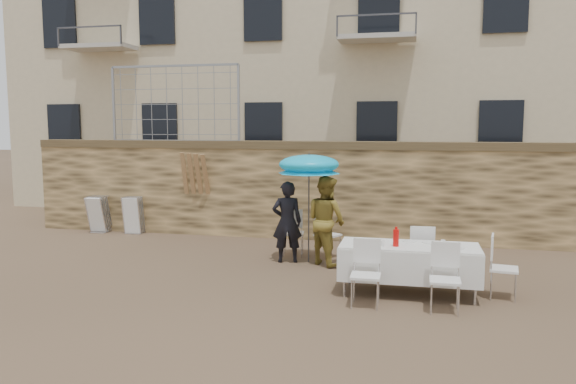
% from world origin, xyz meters
% --- Properties ---
extents(ground, '(80.00, 80.00, 0.00)m').
position_xyz_m(ground, '(0.00, 0.00, 0.00)').
color(ground, brown).
rests_on(ground, ground).
extents(stone_wall, '(13.00, 0.50, 2.20)m').
position_xyz_m(stone_wall, '(0.00, 5.00, 1.10)').
color(stone_wall, olive).
rests_on(stone_wall, ground).
extents(chain_link_fence, '(3.20, 0.06, 1.80)m').
position_xyz_m(chain_link_fence, '(-3.00, 5.00, 3.10)').
color(chain_link_fence, gray).
rests_on(chain_link_fence, stone_wall).
extents(man_suit, '(0.65, 0.52, 1.55)m').
position_xyz_m(man_suit, '(0.29, 2.62, 0.78)').
color(man_suit, black).
rests_on(man_suit, ground).
extents(woman_dress, '(1.03, 1.01, 1.67)m').
position_xyz_m(woman_dress, '(1.04, 2.62, 0.84)').
color(woman_dress, gold).
rests_on(woman_dress, ground).
extents(umbrella, '(1.19, 1.19, 1.92)m').
position_xyz_m(umbrella, '(0.69, 2.72, 1.81)').
color(umbrella, '#3F3F44').
rests_on(umbrella, ground).
extents(couple_chair_left, '(0.54, 0.54, 0.96)m').
position_xyz_m(couple_chair_left, '(0.29, 3.17, 0.48)').
color(couple_chair_left, white).
rests_on(couple_chair_left, ground).
extents(couple_chair_right, '(0.65, 0.65, 0.96)m').
position_xyz_m(couple_chair_right, '(0.99, 3.17, 0.48)').
color(couple_chair_right, white).
rests_on(couple_chair_right, ground).
extents(banquet_table, '(2.10, 0.85, 0.78)m').
position_xyz_m(banquet_table, '(2.57, 1.02, 0.73)').
color(banquet_table, white).
rests_on(banquet_table, ground).
extents(soda_bottle, '(0.09, 0.09, 0.26)m').
position_xyz_m(soda_bottle, '(2.37, 0.87, 0.91)').
color(soda_bottle, red).
rests_on(soda_bottle, banquet_table).
extents(table_chair_front_left, '(0.48, 0.48, 0.96)m').
position_xyz_m(table_chair_front_left, '(1.97, 0.27, 0.48)').
color(table_chair_front_left, white).
rests_on(table_chair_front_left, ground).
extents(table_chair_front_right, '(0.49, 0.49, 0.96)m').
position_xyz_m(table_chair_front_right, '(3.07, 0.27, 0.48)').
color(table_chair_front_right, white).
rests_on(table_chair_front_right, ground).
extents(table_chair_back, '(0.50, 0.50, 0.96)m').
position_xyz_m(table_chair_back, '(2.77, 1.82, 0.48)').
color(table_chair_back, white).
rests_on(table_chair_back, ground).
extents(table_chair_side, '(0.55, 0.55, 0.96)m').
position_xyz_m(table_chair_side, '(3.97, 1.12, 0.48)').
color(table_chair_side, white).
rests_on(table_chair_side, ground).
extents(chair_stack_left, '(0.46, 0.47, 0.92)m').
position_xyz_m(chair_stack_left, '(-4.84, 4.69, 0.46)').
color(chair_stack_left, white).
rests_on(chair_stack_left, ground).
extents(chair_stack_right, '(0.46, 0.40, 0.92)m').
position_xyz_m(chair_stack_right, '(-3.94, 4.69, 0.46)').
color(chair_stack_right, white).
rests_on(chair_stack_right, ground).
extents(wood_planks, '(0.70, 0.20, 2.00)m').
position_xyz_m(wood_planks, '(-2.34, 4.76, 1.00)').
color(wood_planks, '#A37749').
rests_on(wood_planks, ground).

